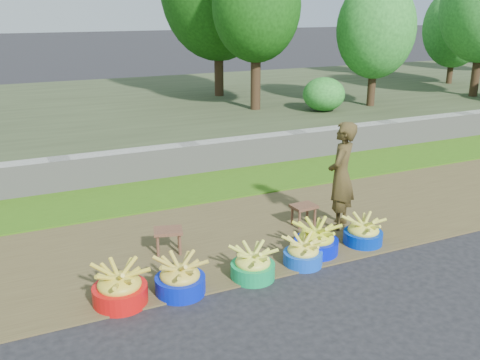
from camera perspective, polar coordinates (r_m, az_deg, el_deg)
name	(u,v)px	position (r m, az deg, el deg)	size (l,w,h in m)	color
ground_plane	(313,270)	(6.28, 7.77, -9.52)	(120.00, 120.00, 0.00)	black
dirt_shoulder	(263,230)	(7.24, 2.42, -5.35)	(80.00, 2.50, 0.02)	brown
grass_verge	(207,186)	(8.94, -3.50, -0.65)	(80.00, 1.50, 0.04)	#376712
retaining_wall	(189,159)	(9.62, -5.42, 2.26)	(80.00, 0.35, 0.55)	gray
earth_bank	(124,113)	(14.22, -12.25, 7.02)	(80.00, 10.00, 0.50)	#384327
vegetation	(247,15)	(13.66, 0.75, 17.23)	(32.95, 7.94, 4.75)	#312214
basin_a	(120,287)	(5.63, -12.71, -11.10)	(0.56, 0.56, 0.42)	red
basin_b	(180,278)	(5.72, -6.41, -10.35)	(0.53, 0.53, 0.40)	#0419BB
basin_c	(253,265)	(5.99, 1.37, -9.01)	(0.49, 0.49, 0.37)	#0C914D
basin_d	(303,253)	(6.32, 6.73, -7.71)	(0.46, 0.46, 0.34)	blue
basin_e	(316,240)	(6.59, 8.13, -6.38)	(0.54, 0.54, 0.40)	#0012D9
basin_f	(363,232)	(6.96, 13.01, -5.47)	(0.49, 0.49, 0.37)	#002AAD
stool_left	(168,234)	(6.55, -7.67, -5.74)	(0.40, 0.35, 0.30)	brown
stool_right	(304,209)	(7.34, 6.81, -3.10)	(0.35, 0.27, 0.29)	brown
vendor_woman	(341,176)	(7.20, 10.74, 0.45)	(0.53, 0.35, 1.45)	black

